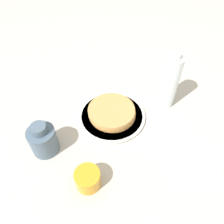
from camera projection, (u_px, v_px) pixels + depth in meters
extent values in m
plane|color=#BCB7AD|center=(108.00, 117.00, 0.92)|extent=(4.00, 4.00, 0.00)
cylinder|color=white|center=(112.00, 116.00, 0.91)|extent=(0.26, 0.26, 0.01)
cylinder|color=white|center=(112.00, 116.00, 0.91)|extent=(0.28, 0.28, 0.01)
cylinder|color=#E3B76F|center=(113.00, 113.00, 0.90)|extent=(0.19, 0.19, 0.01)
cylinder|color=#BF8241|center=(112.00, 113.00, 0.89)|extent=(0.19, 0.19, 0.02)
cylinder|color=tan|center=(111.00, 111.00, 0.87)|extent=(0.19, 0.19, 0.02)
cylinder|color=orange|center=(88.00, 179.00, 0.70)|extent=(0.08, 0.08, 0.07)
cylinder|color=#4C6075|center=(43.00, 140.00, 0.78)|extent=(0.10, 0.10, 0.11)
cylinder|color=#4C6075|center=(39.00, 129.00, 0.72)|extent=(0.05, 0.05, 0.03)
cylinder|color=silver|center=(169.00, 83.00, 0.88)|extent=(0.07, 0.07, 0.24)
cylinder|color=white|center=(176.00, 55.00, 0.78)|extent=(0.04, 0.04, 0.02)
cube|color=white|center=(203.00, 158.00, 0.78)|extent=(0.16, 0.15, 0.02)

